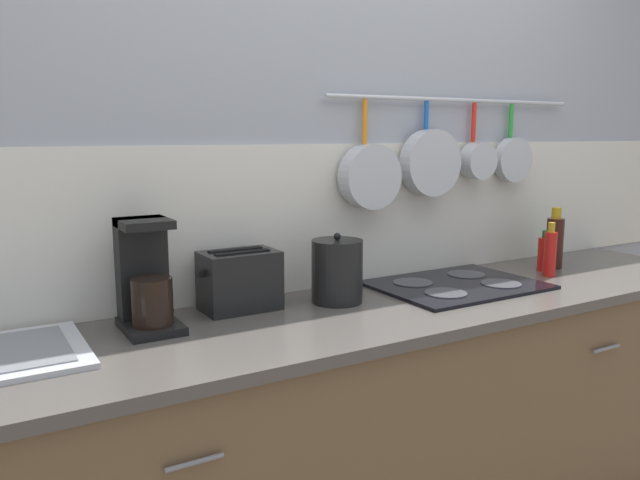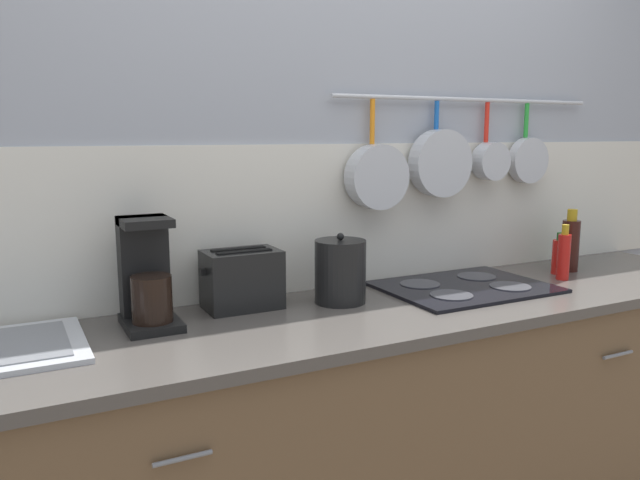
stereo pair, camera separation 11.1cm
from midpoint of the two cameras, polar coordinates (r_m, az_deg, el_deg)
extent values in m
cube|color=#999EA8|center=(2.26, 2.71, 6.07)|extent=(7.20, 0.06, 2.60)
cube|color=silver|center=(2.27, 2.74, 2.26)|extent=(7.20, 0.07, 0.52)
cylinder|color=#B7BABF|center=(2.55, 14.90, 12.29)|extent=(1.23, 0.02, 0.02)
cylinder|color=orange|center=(2.27, 6.23, 10.71)|extent=(0.02, 0.02, 0.16)
cylinder|color=#B7BABF|center=(2.25, 6.66, 5.74)|extent=(0.23, 0.07, 0.23)
cylinder|color=#1959B2|center=(2.44, 11.93, 11.11)|extent=(0.02, 0.02, 0.11)
cylinder|color=#B7BABF|center=(2.42, 12.27, 6.86)|extent=(0.25, 0.07, 0.25)
cylinder|color=red|center=(2.60, 16.21, 10.29)|extent=(0.02, 0.02, 0.16)
cylinder|color=#B7BABF|center=(2.58, 16.56, 6.90)|extent=(0.15, 0.07, 0.15)
cylinder|color=green|center=(2.75, 19.47, 10.26)|extent=(0.02, 0.02, 0.14)
cylinder|color=#B7BABF|center=(2.74, 19.62, 6.86)|extent=(0.19, 0.04, 0.19)
cube|color=brown|center=(2.21, 7.25, -17.75)|extent=(2.99, 0.58, 0.86)
cylinder|color=slate|center=(1.55, -10.33, -19.09)|extent=(0.14, 0.01, 0.01)
cylinder|color=slate|center=(2.40, 26.82, -9.36)|extent=(0.14, 0.01, 0.01)
cube|color=#4C4742|center=(2.04, 7.52, -6.58)|extent=(3.03, 0.62, 0.03)
cube|color=black|center=(1.86, -13.53, -7.40)|extent=(0.15, 0.21, 0.02)
cube|color=black|center=(1.89, -14.20, -2.60)|extent=(0.14, 0.07, 0.32)
cylinder|color=black|center=(1.82, -13.43, -5.26)|extent=(0.11, 0.11, 0.13)
cube|color=black|center=(1.82, -14.05, 1.61)|extent=(0.14, 0.16, 0.02)
cube|color=black|center=(1.99, -5.56, -3.62)|extent=(0.24, 0.16, 0.19)
cube|color=black|center=(1.95, -5.31, -1.06)|extent=(0.18, 0.03, 0.00)
cube|color=black|center=(2.00, -5.90, -0.80)|extent=(0.18, 0.03, 0.00)
cube|color=black|center=(1.94, -9.06, -2.92)|extent=(0.02, 0.02, 0.02)
cylinder|color=black|center=(2.05, 3.41, -2.89)|extent=(0.17, 0.17, 0.21)
sphere|color=black|center=(2.03, 3.45, 0.31)|extent=(0.02, 0.02, 0.02)
cube|color=black|center=(2.32, 14.44, -4.19)|extent=(0.59, 0.44, 0.01)
cylinder|color=#38383D|center=(2.17, 13.37, -4.91)|extent=(0.15, 0.15, 0.00)
cylinder|color=#38383D|center=(2.35, 18.31, -4.04)|extent=(0.15, 0.15, 0.00)
cylinder|color=#38383D|center=(2.30, 10.51, -3.96)|extent=(0.15, 0.15, 0.00)
cylinder|color=#38383D|center=(2.47, 15.39, -3.21)|extent=(0.15, 0.15, 0.00)
cylinder|color=red|center=(2.57, 22.54, -1.46)|extent=(0.05, 0.05, 0.17)
cylinder|color=#B28C19|center=(2.55, 22.70, 0.88)|extent=(0.03, 0.03, 0.04)
cylinder|color=red|center=(2.67, 22.21, -1.46)|extent=(0.06, 0.06, 0.14)
cylinder|color=#194C19|center=(2.66, 22.33, 0.29)|extent=(0.03, 0.03, 0.03)
cylinder|color=#33140F|center=(2.74, 23.00, -0.50)|extent=(0.07, 0.07, 0.21)
cylinder|color=#B28C19|center=(2.72, 23.17, 2.12)|extent=(0.04, 0.04, 0.05)
cylinder|color=#4C721E|center=(2.83, 23.06, -0.55)|extent=(0.05, 0.05, 0.17)
cylinder|color=black|center=(2.82, 23.20, 1.53)|extent=(0.03, 0.03, 0.04)
camera|label=1|loc=(0.06, -88.29, 0.29)|focal=35.00mm
camera|label=2|loc=(0.06, 91.71, -0.29)|focal=35.00mm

